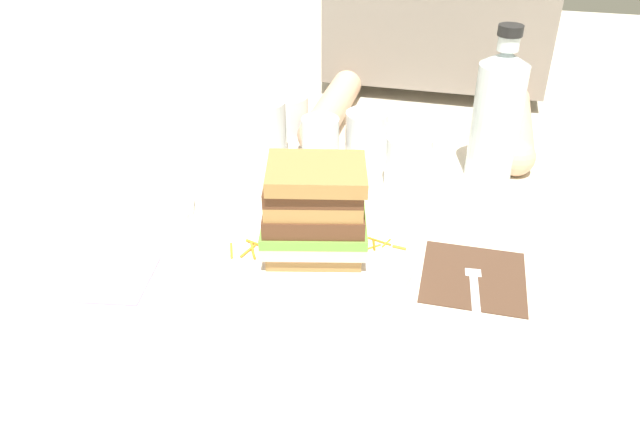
{
  "coord_description": "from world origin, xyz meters",
  "views": [
    {
      "loc": [
        0.18,
        -0.63,
        0.48
      ],
      "look_at": [
        0.01,
        0.02,
        0.06
      ],
      "focal_mm": 34.18,
      "sensor_mm": 36.0,
      "label": 1
    }
  ],
  "objects": [
    {
      "name": "carrot_shred_6",
      "position": [
        0.1,
        0.04,
        0.02
      ],
      "size": [
        0.01,
        0.02,
        0.0
      ],
      "primitive_type": "cylinder",
      "rotation": [
        0.0,
        1.57,
        4.37
      ],
      "color": "orange",
      "rests_on": "main_plate"
    },
    {
      "name": "empty_tumbler_3",
      "position": [
        -0.14,
        0.38,
        0.04
      ],
      "size": [
        0.07,
        0.07,
        0.07
      ],
      "primitive_type": "cylinder",
      "color": "silver",
      "rests_on": "ground_plane"
    },
    {
      "name": "carrot_shred_1",
      "position": [
        -0.06,
        -0.03,
        0.02
      ],
      "size": [
        0.01,
        0.02,
        0.0
      ],
      "primitive_type": "cylinder",
      "rotation": [
        0.0,
        1.57,
        5.23
      ],
      "color": "orange",
      "rests_on": "main_plate"
    },
    {
      "name": "sandwich",
      "position": [
        0.01,
        -0.01,
        0.08
      ],
      "size": [
        0.15,
        0.13,
        0.13
      ],
      "color": "#A87A42",
      "rests_on": "main_plate"
    },
    {
      "name": "napkin_dark",
      "position": [
        0.21,
        0.01,
        0.0
      ],
      "size": [
        0.13,
        0.14,
        0.0
      ],
      "primitive_type": "cube",
      "rotation": [
        0.0,
        0.0,
        0.01
      ],
      "color": "#4C3323",
      "rests_on": "ground_plane"
    },
    {
      "name": "main_plate",
      "position": [
        0.01,
        -0.01,
        0.01
      ],
      "size": [
        0.26,
        0.26,
        0.02
      ],
      "primitive_type": "cylinder",
      "color": "white",
      "rests_on": "ground_plane"
    },
    {
      "name": "empty_tumbler_1",
      "position": [
        -0.05,
        0.26,
        0.04
      ],
      "size": [
        0.06,
        0.06,
        0.09
      ],
      "primitive_type": "cylinder",
      "color": "silver",
      "rests_on": "ground_plane"
    },
    {
      "name": "empty_tumbler_0",
      "position": [
        0.01,
        0.33,
        0.04
      ],
      "size": [
        0.07,
        0.07,
        0.08
      ],
      "primitive_type": "cylinder",
      "color": "silver",
      "rests_on": "ground_plane"
    },
    {
      "name": "juice_glass",
      "position": [
        0.1,
        0.23,
        0.04
      ],
      "size": [
        0.07,
        0.07,
        0.08
      ],
      "color": "white",
      "rests_on": "ground_plane"
    },
    {
      "name": "carrot_shred_5",
      "position": [
        0.08,
        0.02,
        0.02
      ],
      "size": [
        0.02,
        0.02,
        0.0
      ],
      "primitive_type": "cylinder",
      "rotation": [
        0.0,
        1.57,
        0.73
      ],
      "color": "orange",
      "rests_on": "main_plate"
    },
    {
      "name": "carrot_shred_0",
      "position": [
        -0.09,
        -0.03,
        0.02
      ],
      "size": [
        0.02,
        0.03,
        0.0
      ],
      "primitive_type": "cylinder",
      "rotation": [
        0.0,
        1.57,
        5.11
      ],
      "color": "orange",
      "rests_on": "main_plate"
    },
    {
      "name": "ground_plane",
      "position": [
        0.0,
        0.0,
        0.0
      ],
      "size": [
        3.0,
        3.0,
        0.0
      ],
      "primitive_type": "plane",
      "color": "beige"
    },
    {
      "name": "carrot_shred_4",
      "position": [
        -0.07,
        -0.02,
        0.02
      ],
      "size": [
        0.02,
        0.03,
        0.0
      ],
      "primitive_type": "cylinder",
      "rotation": [
        0.0,
        1.57,
        2.03
      ],
      "color": "orange",
      "rests_on": "main_plate"
    },
    {
      "name": "empty_tumbler_2",
      "position": [
        -0.15,
        0.28,
        0.05
      ],
      "size": [
        0.08,
        0.08,
        0.1
      ],
      "primitive_type": "cylinder",
      "color": "silver",
      "rests_on": "ground_plane"
    },
    {
      "name": "carrot_shred_9",
      "position": [
        0.12,
        0.03,
        0.02
      ],
      "size": [
        0.02,
        0.01,
        0.0
      ],
      "primitive_type": "cylinder",
      "rotation": [
        0.0,
        1.57,
        2.99
      ],
      "color": "orange",
      "rests_on": "main_plate"
    },
    {
      "name": "carrot_shred_3",
      "position": [
        -0.07,
        -0.01,
        0.02
      ],
      "size": [
        0.03,
        0.01,
        0.0
      ],
      "primitive_type": "cylinder",
      "rotation": [
        0.0,
        1.57,
        6.0
      ],
      "color": "orange",
      "rests_on": "main_plate"
    },
    {
      "name": "carrot_shred_8",
      "position": [
        0.08,
        0.03,
        0.02
      ],
      "size": [
        0.01,
        0.02,
        0.0
      ],
      "primitive_type": "cylinder",
      "rotation": [
        0.0,
        1.57,
        4.94
      ],
      "color": "orange",
      "rests_on": "main_plate"
    },
    {
      "name": "side_plate",
      "position": [
        -0.29,
        0.04,
        0.01
      ],
      "size": [
        0.21,
        0.21,
        0.01
      ],
      "primitive_type": "cylinder",
      "color": "white",
      "rests_on": "ground_plane"
    },
    {
      "name": "carrot_shred_2",
      "position": [
        -0.07,
        -0.03,
        0.02
      ],
      "size": [
        0.01,
        0.03,
        0.0
      ],
      "primitive_type": "cylinder",
      "rotation": [
        0.0,
        1.57,
        1.27
      ],
      "color": "orange",
      "rests_on": "main_plate"
    },
    {
      "name": "napkin_pink",
      "position": [
        -0.22,
        -0.1,
        0.0
      ],
      "size": [
        0.1,
        0.11,
        0.0
      ],
      "primitive_type": "cube",
      "rotation": [
        0.0,
        0.0,
        0.18
      ],
      "color": "pink",
      "rests_on": "ground_plane"
    },
    {
      "name": "knife",
      "position": [
        -0.16,
        -0.01,
        0.0
      ],
      "size": [
        0.03,
        0.2,
        0.0
      ],
      "color": "silver",
      "rests_on": "ground_plane"
    },
    {
      "name": "fork",
      "position": [
        0.22,
        -0.01,
        0.0
      ],
      "size": [
        0.03,
        0.17,
        0.0
      ],
      "color": "silver",
      "rests_on": "napkin_dark"
    },
    {
      "name": "carrot_shred_7",
      "position": [
        0.09,
        0.04,
        0.02
      ],
      "size": [
        0.03,
        0.01,
        0.0
      ],
      "primitive_type": "cylinder",
      "rotation": [
        0.0,
        1.57,
        6.0
      ],
      "color": "orange",
      "rests_on": "main_plate"
    },
    {
      "name": "water_bottle",
      "position": [
        0.22,
        0.3,
        0.11
      ],
      "size": [
        0.08,
        0.08,
        0.24
      ],
      "color": "silver",
      "rests_on": "ground_plane"
    }
  ]
}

